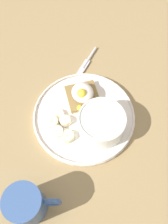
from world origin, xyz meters
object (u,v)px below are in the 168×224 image
object	(u,v)px
oatmeal_bowl	(102,123)
coffee_mug	(27,204)
toast_slice	(83,96)
banana_slice_front	(66,122)
banana_slice_back	(52,122)
banana_slice_right	(58,116)
knife	(87,62)
poached_egg	(82,93)
banana_slice_left	(57,132)
banana_slice_inner	(67,136)

from	to	relation	value
oatmeal_bowl	coffee_mug	bearing A→B (deg)	-62.21
toast_slice	coffee_mug	bearing A→B (deg)	-44.02
toast_slice	banana_slice_front	xyz separation A→B (cm)	(5.51, -6.79, 0.02)
banana_slice_back	banana_slice_right	bearing A→B (deg)	125.27
banana_slice_back	knife	size ratio (longest dim) A/B	0.49
toast_slice	coffee_mug	xyz separation A→B (cm)	(21.51, -20.78, 3.09)
poached_egg	banana_slice_front	distance (cm)	8.84
banana_slice_right	banana_slice_left	bearing A→B (deg)	-19.89
toast_slice	banana_slice_right	distance (cm)	8.54
knife	banana_slice_inner	bearing A→B (deg)	-33.24
poached_egg	banana_slice_back	bearing A→B (deg)	-67.61
banana_slice_back	knife	world-z (taller)	banana_slice_back
toast_slice	banana_slice_front	world-z (taller)	banana_slice_front
coffee_mug	banana_slice_inner	bearing A→B (deg)	133.04
banana_slice_front	banana_slice_inner	world-z (taller)	same
oatmeal_bowl	banana_slice_back	xyz separation A→B (cm)	(-5.78, -11.08, -2.31)
oatmeal_bowl	banana_slice_front	size ratio (longest dim) A/B	3.84
banana_slice_left	coffee_mug	distance (cm)	18.47
banana_slice_front	banana_slice_left	world-z (taller)	banana_slice_front
banana_slice_right	banana_slice_back	bearing A→B (deg)	-54.73
oatmeal_bowl	poached_egg	distance (cm)	9.94
toast_slice	banana_slice_back	world-z (taller)	banana_slice_back
oatmeal_bowl	knife	bearing A→B (deg)	167.28
banana_slice_inner	banana_slice_front	bearing A→B (deg)	166.75
poached_egg	banana_slice_inner	distance (cm)	12.07
banana_slice_left	knife	xyz separation A→B (cm)	(-18.55, 15.50, -1.31)
toast_slice	oatmeal_bowl	bearing A→B (deg)	5.97
banana_slice_front	banana_slice_right	bearing A→B (deg)	-154.64
banana_slice_front	banana_slice_back	distance (cm)	3.49
coffee_mug	knife	bearing A→B (deg)	141.00
banana_slice_front	knife	distance (cm)	21.19
banana_slice_left	knife	bearing A→B (deg)	140.13
toast_slice	banana_slice_front	size ratio (longest dim) A/B	3.02
oatmeal_bowl	toast_slice	bearing A→B (deg)	-174.03
toast_slice	banana_slice_right	xyz separation A→B (cm)	(2.83, -8.06, -0.20)
toast_slice	banana_slice_inner	bearing A→B (deg)	-39.62
oatmeal_bowl	banana_slice_front	world-z (taller)	oatmeal_bowl
poached_egg	oatmeal_bowl	bearing A→B (deg)	6.58
oatmeal_bowl	toast_slice	xyz separation A→B (cm)	(-10.01, -1.05, -2.36)
oatmeal_bowl	banana_slice_inner	bearing A→B (deg)	-94.82
banana_slice_front	knife	xyz separation A→B (cm)	(-16.93, 12.67, -1.36)
coffee_mug	banana_slice_right	bearing A→B (deg)	145.74
coffee_mug	knife	world-z (taller)	coffee_mug
banana_slice_front	coffee_mug	distance (cm)	21.48
banana_slice_front	knife	bearing A→B (deg)	143.18
oatmeal_bowl	banana_slice_back	distance (cm)	12.71
poached_egg	banana_slice_left	xyz separation A→B (cm)	(7.00, -9.52, -2.15)
poached_egg	banana_slice_right	bearing A→B (deg)	-71.30
toast_slice	banana_slice_left	xyz separation A→B (cm)	(7.13, -9.62, -0.03)
oatmeal_bowl	banana_slice_front	distance (cm)	9.33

